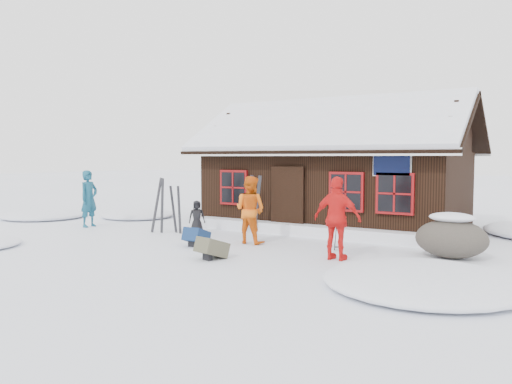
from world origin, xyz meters
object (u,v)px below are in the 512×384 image
skier_teal (89,199)px  skier_crouched (197,217)px  skier_orange_left (250,210)px  ski_pair_left (159,206)px  boulder (451,237)px  ski_poles (339,227)px  backpack_blue (196,239)px  backpack_olive (212,251)px  skier_orange_right (337,218)px

skier_teal → skier_crouched: (4.00, 0.74, -0.44)m
skier_orange_left → ski_pair_left: bearing=0.1°
boulder → ski_poles: bearing=-169.4°
skier_orange_left → backpack_blue: (-1.00, -1.09, -0.74)m
boulder → backpack_blue: size_ratio=2.55×
backpack_blue → backpack_olive: bearing=-44.9°
ski_pair_left → backpack_blue: size_ratio=2.77×
skier_teal → backpack_olive: skier_teal is taller
skier_crouched → boulder: (7.39, 0.12, -0.02)m
skier_orange_left → backpack_blue: size_ratio=2.87×
ski_pair_left → boulder: bearing=16.2°
boulder → backpack_blue: bearing=-163.1°
boulder → backpack_blue: boulder is taller
ski_pair_left → skier_orange_left: bearing=10.3°
ski_pair_left → skier_crouched: bearing=40.0°
skier_orange_right → backpack_blue: skier_orange_right is taller
skier_orange_right → ski_pair_left: bearing=-7.4°
skier_crouched → backpack_olive: (2.71, -2.88, -0.33)m
ski_pair_left → backpack_blue: bearing=-14.6°
boulder → skier_orange_right: bearing=-143.7°
skier_orange_left → ski_poles: (2.46, 0.27, -0.33)m
skier_crouched → ski_pair_left: 1.21m
skier_crouched → backpack_olive: skier_crouched is taller
skier_orange_left → ski_poles: bearing=-172.3°
skier_orange_right → skier_orange_left: bearing=-15.4°
skier_orange_right → boulder: 2.75m
skier_teal → skier_orange_left: bearing=-93.3°
skier_orange_left → skier_crouched: size_ratio=1.80×
skier_crouched → boulder: size_ratio=0.62×
backpack_olive → skier_crouched: bearing=145.8°
backpack_olive → backpack_blue: bearing=152.3°
boulder → ski_pair_left: 8.45m
ski_poles → backpack_blue: ski_poles is taller
skier_teal → ski_pair_left: bearing=-90.7°
skier_teal → ski_pair_left: 2.98m
ski_poles → backpack_blue: 3.74m
skier_orange_left → skier_crouched: (-2.33, 0.63, -0.41)m
boulder → backpack_olive: size_ratio=2.50×
skier_orange_left → ski_poles: skier_orange_left is taller
backpack_olive → skier_orange_right: bearing=41.8°
skier_teal → skier_crouched: bearing=-83.8°
backpack_blue → skier_orange_right: bearing=-1.1°
boulder → ski_pair_left: (-8.41, -0.67, 0.36)m
ski_pair_left → skier_teal: bearing=-164.8°
ski_pair_left → ski_poles: ski_pair_left is taller
backpack_blue → skier_crouched: bearing=123.4°
skier_teal → ski_pair_left: size_ratio=1.08×
boulder → backpack_blue: (-6.05, -1.84, -0.31)m
skier_orange_right → backpack_olive: skier_orange_right is taller
skier_teal → skier_orange_left: 6.33m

